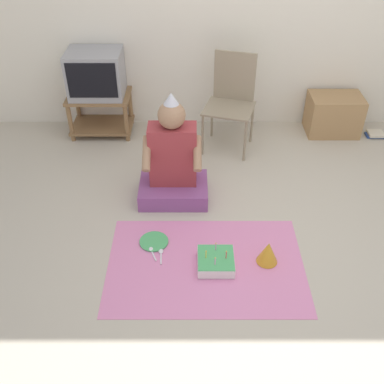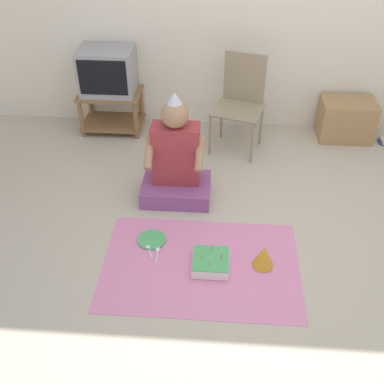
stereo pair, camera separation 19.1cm
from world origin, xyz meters
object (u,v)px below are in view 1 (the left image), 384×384
(person_seated, at_px, (172,164))
(birthday_cake, at_px, (215,261))
(tv, at_px, (95,74))
(folding_chair, at_px, (230,96))
(book_pile, at_px, (374,134))
(paper_plate, at_px, (153,241))
(cardboard_box_stack, at_px, (333,114))
(party_hat_blue, at_px, (267,252))

(person_seated, height_order, birthday_cake, person_seated)
(tv, bearing_deg, person_seated, -54.65)
(person_seated, bearing_deg, birthday_cake, -68.55)
(folding_chair, bearing_deg, person_seated, -121.60)
(book_pile, relative_size, paper_plate, 0.85)
(tv, relative_size, folding_chair, 0.58)
(paper_plate, bearing_deg, tv, 110.98)
(cardboard_box_stack, distance_m, person_seated, 1.93)
(tv, relative_size, paper_plate, 2.40)
(cardboard_box_stack, height_order, person_seated, person_seated)
(folding_chair, height_order, birthday_cake, folding_chair)
(folding_chair, height_order, paper_plate, folding_chair)
(book_pile, distance_m, birthday_cake, 2.49)
(party_hat_blue, height_order, paper_plate, party_hat_blue)
(book_pile, xyz_separation_m, paper_plate, (-2.16, -1.57, -0.01))
(tv, bearing_deg, paper_plate, -69.02)
(birthday_cake, xyz_separation_m, paper_plate, (-0.45, 0.24, -0.04))
(folding_chair, bearing_deg, paper_plate, -114.57)
(party_hat_blue, bearing_deg, person_seated, 131.56)
(tv, xyz_separation_m, person_seated, (0.77, -1.08, -0.31))
(person_seated, xyz_separation_m, birthday_cake, (0.32, -0.82, -0.27))
(cardboard_box_stack, xyz_separation_m, paper_plate, (-1.72, -1.66, -0.19))
(folding_chair, relative_size, party_hat_blue, 5.11)
(person_seated, bearing_deg, party_hat_blue, -48.44)
(party_hat_blue, distance_m, paper_plate, 0.85)
(birthday_cake, distance_m, paper_plate, 0.51)
(folding_chair, bearing_deg, tv, 169.73)
(tv, bearing_deg, cardboard_box_stack, -0.02)
(birthday_cake, relative_size, party_hat_blue, 1.45)
(folding_chair, distance_m, person_seated, 1.02)
(person_seated, bearing_deg, tv, 125.35)
(tv, height_order, paper_plate, tv)
(birthday_cake, height_order, paper_plate, birthday_cake)
(folding_chair, relative_size, person_seated, 0.97)
(cardboard_box_stack, relative_size, party_hat_blue, 2.96)
(tv, bearing_deg, folding_chair, -10.27)
(tv, relative_size, book_pile, 2.83)
(paper_plate, bearing_deg, party_hat_blue, -13.45)
(person_seated, height_order, party_hat_blue, person_seated)
(cardboard_box_stack, xyz_separation_m, birthday_cake, (-1.27, -1.90, -0.15))
(tv, distance_m, book_pile, 2.87)
(folding_chair, height_order, person_seated, person_seated)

